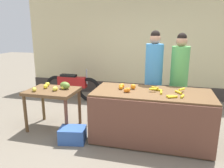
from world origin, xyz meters
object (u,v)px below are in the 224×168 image
produce_sack (102,103)px  parked_motorcycle (72,85)px  vendor_woman_green_shirt (179,80)px  produce_crate (73,135)px  vendor_woman_blue_shirt (153,79)px

produce_sack → parked_motorcycle: bearing=141.9°
parked_motorcycle → produce_sack: bearing=-38.1°
vendor_woman_green_shirt → produce_crate: 2.28m
vendor_woman_blue_shirt → vendor_woman_green_shirt: bearing=11.0°
parked_motorcycle → vendor_woman_green_shirt: bearing=-18.8°
vendor_woman_blue_shirt → produce_crate: vendor_woman_blue_shirt is taller
produce_crate → produce_sack: produce_sack is taller
vendor_woman_blue_shirt → vendor_woman_green_shirt: size_ratio=1.02×
vendor_woman_green_shirt → produce_sack: size_ratio=3.12×
vendor_woman_green_shirt → parked_motorcycle: (-2.72, 0.93, -0.53)m
vendor_woman_green_shirt → produce_sack: (-1.62, 0.06, -0.63)m
parked_motorcycle → produce_crate: parked_motorcycle is taller
parked_motorcycle → vendor_woman_blue_shirt: bearing=-24.6°
produce_crate → parked_motorcycle: bearing=114.2°
vendor_woman_blue_shirt → produce_sack: vendor_woman_blue_shirt is taller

